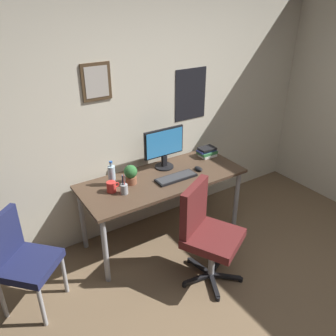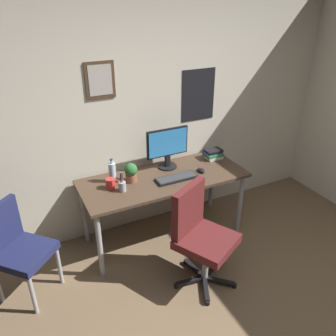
# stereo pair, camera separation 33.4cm
# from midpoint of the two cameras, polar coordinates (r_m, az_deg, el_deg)

# --- Properties ---
(wall_back) EXTENTS (4.40, 0.10, 2.60)m
(wall_back) POSITION_cam_midpoint_polar(r_m,az_deg,el_deg) (3.66, -5.61, 9.39)
(wall_back) COLOR beige
(wall_back) RESTS_ON ground_plane
(desk) EXTENTS (1.69, 0.69, 0.73)m
(desk) POSITION_cam_midpoint_polar(r_m,az_deg,el_deg) (3.53, -3.60, -2.72)
(desk) COLOR #4C3828
(desk) RESTS_ON ground_plane
(office_chair) EXTENTS (0.62, 0.62, 0.95)m
(office_chair) POSITION_cam_midpoint_polar(r_m,az_deg,el_deg) (3.11, 3.13, -10.21)
(office_chair) COLOR #591E1E
(office_chair) RESTS_ON ground_plane
(side_chair) EXTENTS (0.59, 0.59, 0.88)m
(side_chair) POSITION_cam_midpoint_polar(r_m,az_deg,el_deg) (3.17, -26.09, -13.20)
(side_chair) COLOR #1E234C
(side_chair) RESTS_ON ground_plane
(monitor) EXTENTS (0.46, 0.20, 0.43)m
(monitor) POSITION_cam_midpoint_polar(r_m,az_deg,el_deg) (3.59, -3.34, 3.50)
(monitor) COLOR black
(monitor) RESTS_ON desk
(keyboard) EXTENTS (0.43, 0.15, 0.03)m
(keyboard) POSITION_cam_midpoint_polar(r_m,az_deg,el_deg) (3.46, -1.43, -1.66)
(keyboard) COLOR black
(keyboard) RESTS_ON desk
(computer_mouse) EXTENTS (0.06, 0.11, 0.04)m
(computer_mouse) POSITION_cam_midpoint_polar(r_m,az_deg,el_deg) (3.62, 2.43, -0.18)
(computer_mouse) COLOR black
(computer_mouse) RESTS_ON desk
(water_bottle) EXTENTS (0.07, 0.07, 0.25)m
(water_bottle) POSITION_cam_midpoint_polar(r_m,az_deg,el_deg) (3.38, -12.07, -1.22)
(water_bottle) COLOR silver
(water_bottle) RESTS_ON desk
(coffee_mug_near) EXTENTS (0.13, 0.09, 0.10)m
(coffee_mug_near) POSITION_cam_midpoint_polar(r_m,az_deg,el_deg) (3.30, -12.19, -3.12)
(coffee_mug_near) COLOR red
(coffee_mug_near) RESTS_ON desk
(potted_plant) EXTENTS (0.13, 0.13, 0.19)m
(potted_plant) POSITION_cam_midpoint_polar(r_m,az_deg,el_deg) (3.37, -9.02, -1.04)
(potted_plant) COLOR brown
(potted_plant) RESTS_ON desk
(pen_cup) EXTENTS (0.07, 0.07, 0.20)m
(pen_cup) POSITION_cam_midpoint_polar(r_m,az_deg,el_deg) (3.24, -10.21, -3.43)
(pen_cup) COLOR #9EA0A5
(pen_cup) RESTS_ON desk
(book_stack_left) EXTENTS (0.21, 0.15, 0.10)m
(book_stack_left) POSITION_cam_midpoint_polar(r_m,az_deg,el_deg) (3.93, 4.05, 2.61)
(book_stack_left) COLOR silver
(book_stack_left) RESTS_ON desk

